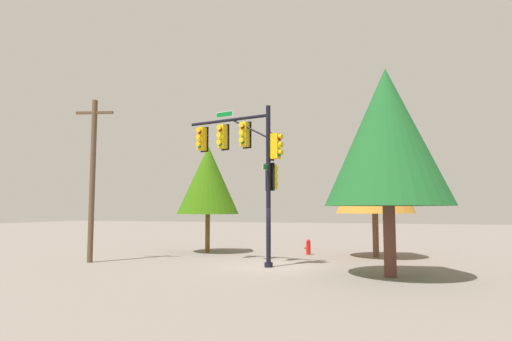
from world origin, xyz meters
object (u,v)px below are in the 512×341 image
at_px(tree_near, 387,137).
at_px(tree_far, 208,180).
at_px(utility_pole, 92,177).
at_px(tree_mid, 374,170).
at_px(signal_pole_assembly, 247,154).
at_px(fire_hydrant, 308,247).

bearing_deg(tree_near, tree_far, -32.24).
distance_m(utility_pole, tree_mid, 14.02).
xyz_separation_m(tree_near, tree_far, (10.07, -6.35, -1.01)).
height_order(signal_pole_assembly, fire_hydrant, signal_pole_assembly).
distance_m(utility_pole, fire_hydrant, 11.65).
bearing_deg(tree_far, tree_mid, -178.55).
bearing_deg(utility_pole, signal_pole_assembly, -170.56).
relative_size(signal_pole_assembly, utility_pole, 0.91).
relative_size(fire_hydrant, tree_far, 0.14).
distance_m(signal_pole_assembly, tree_near, 6.26).
bearing_deg(tree_near, utility_pole, -1.55).
bearing_deg(tree_far, signal_pole_assembly, 129.99).
height_order(utility_pole, tree_near, tree_near).
distance_m(tree_near, tree_mid, 6.67).
distance_m(fire_hydrant, tree_mid, 5.40).
height_order(utility_pole, tree_far, utility_pole).
distance_m(tree_mid, tree_far, 9.30).
height_order(tree_near, tree_far, tree_near).
relative_size(utility_pole, tree_mid, 1.14).
height_order(signal_pole_assembly, tree_mid, signal_pole_assembly).
xyz_separation_m(signal_pole_assembly, tree_mid, (-5.28, -5.01, -0.46)).
xyz_separation_m(tree_mid, tree_far, (9.29, 0.24, -0.33)).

